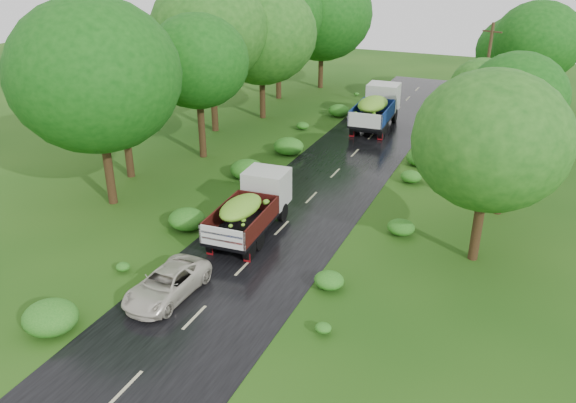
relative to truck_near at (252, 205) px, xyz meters
The scene contains 10 objects.
ground 7.32m from the truck_near, 81.02° to the right, with size 120.00×120.00×0.00m, color #153F0D.
road 2.77m from the truck_near, 61.83° to the right, with size 6.50×80.00×0.02m, color black.
road_lines 2.11m from the truck_near, 44.28° to the right, with size 0.12×69.60×0.00m.
truck_near is the anchor object (origin of this frame).
truck_far 19.27m from the truck_near, 87.68° to the left, with size 2.73×7.00×2.90m.
car 6.39m from the truck_near, 95.49° to the right, with size 1.89×4.10×1.14m, color beige.
utility_pole 21.84m from the truck_near, 67.75° to the left, with size 1.34×0.61×8.01m.
trees_left 18.09m from the truck_near, 120.82° to the left, with size 6.52×34.03×9.23m.
trees_right 19.04m from the truck_near, 57.09° to the left, with size 5.91×30.83×8.13m.
shrubs 7.08m from the truck_near, 80.78° to the left, with size 11.90×44.00×0.70m.
Camera 1 is at (10.20, -14.48, 12.79)m, focal length 35.00 mm.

